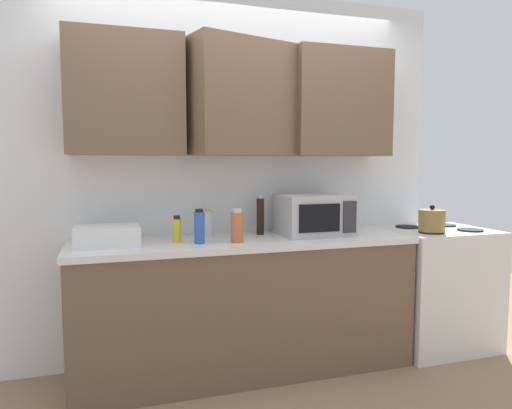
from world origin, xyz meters
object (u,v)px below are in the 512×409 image
object	(u,v)px
bottle_spice_jar	(237,226)
kettle	(432,220)
microwave	(315,215)
stove_range	(436,287)
bottle_clear_tall	(207,223)
bottle_blue_cleaner	(199,227)
bottle_soy_dark	(260,216)
bottle_yellow_mustard	(177,230)
dish_rack	(107,236)

from	to	relation	value
bottle_spice_jar	kettle	bearing A→B (deg)	-1.43
bottle_spice_jar	microwave	bearing A→B (deg)	12.56
stove_range	kettle	xyz separation A→B (m)	(-0.17, -0.14, 0.54)
bottle_spice_jar	bottle_clear_tall	bearing A→B (deg)	112.32
bottle_blue_cleaner	bottle_clear_tall	xyz separation A→B (m)	(0.11, 0.28, -0.02)
bottle_soy_dark	bottle_clear_tall	bearing A→B (deg)	172.41
stove_range	microwave	distance (m)	1.17
stove_range	bottle_spice_jar	world-z (taller)	bottle_spice_jar
bottle_spice_jar	bottle_soy_dark	xyz separation A→B (m)	(0.24, 0.26, 0.03)
bottle_clear_tall	kettle	bearing A→B (deg)	-12.48
microwave	bottle_spice_jar	distance (m)	0.61
bottle_yellow_mustard	bottle_blue_cleaner	size ratio (longest dim) A/B	0.79
dish_rack	bottle_yellow_mustard	xyz separation A→B (m)	(0.42, -0.01, 0.02)
microwave	bottle_yellow_mustard	xyz separation A→B (m)	(-0.96, -0.02, -0.06)
stove_range	bottle_clear_tall	bearing A→B (deg)	173.24
microwave	dish_rack	size ratio (longest dim) A/B	1.26
stove_range	bottle_blue_cleaner	xyz separation A→B (m)	(-1.84, -0.07, 0.55)
bottle_yellow_mustard	bottle_blue_cleaner	xyz separation A→B (m)	(0.13, -0.08, 0.02)
stove_range	bottle_soy_dark	bearing A→B (deg)	173.46
bottle_blue_cleaner	bottle_clear_tall	size ratio (longest dim) A/B	1.15
kettle	bottle_blue_cleaner	size ratio (longest dim) A/B	0.88
microwave	bottle_blue_cleaner	bearing A→B (deg)	-173.06
dish_rack	bottle_clear_tall	bearing A→B (deg)	15.82
dish_rack	bottle_yellow_mustard	world-z (taller)	bottle_yellow_mustard
kettle	bottle_clear_tall	world-z (taller)	kettle
dish_rack	bottle_soy_dark	xyz separation A→B (m)	(1.02, 0.14, 0.07)
kettle	microwave	bearing A→B (deg)	168.65
stove_range	bottle_spice_jar	xyz separation A→B (m)	(-1.60, -0.10, 0.55)
bottle_blue_cleaner	bottle_clear_tall	bearing A→B (deg)	68.94
stove_range	kettle	world-z (taller)	kettle
bottle_blue_cleaner	bottle_soy_dark	distance (m)	0.53
kettle	dish_rack	xyz separation A→B (m)	(-2.21, 0.16, -0.03)
stove_range	dish_rack	distance (m)	2.44
microwave	stove_range	bearing A→B (deg)	-1.60
bottle_blue_cleaner	bottle_soy_dark	xyz separation A→B (m)	(0.47, 0.23, 0.03)
stove_range	bottle_soy_dark	xyz separation A→B (m)	(-1.36, 0.16, 0.58)
microwave	bottle_soy_dark	world-z (taller)	microwave
dish_rack	bottle_spice_jar	xyz separation A→B (m)	(0.78, -0.12, 0.04)
bottle_soy_dark	stove_range	bearing A→B (deg)	-6.54
kettle	bottle_yellow_mustard	distance (m)	1.80
kettle	microwave	distance (m)	0.86
bottle_yellow_mustard	bottle_blue_cleaner	world-z (taller)	bottle_blue_cleaner
microwave	bottle_blue_cleaner	distance (m)	0.84
bottle_yellow_mustard	bottle_spice_jar	bearing A→B (deg)	-17.05
microwave	dish_rack	distance (m)	1.38
dish_rack	bottle_blue_cleaner	distance (m)	0.56
bottle_yellow_mustard	bottle_spice_jar	size ratio (longest dim) A/B	0.79
bottle_yellow_mustard	bottle_soy_dark	bearing A→B (deg)	13.99
stove_range	bottle_clear_tall	world-z (taller)	bottle_clear_tall
bottle_yellow_mustard	bottle_blue_cleaner	distance (m)	0.15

